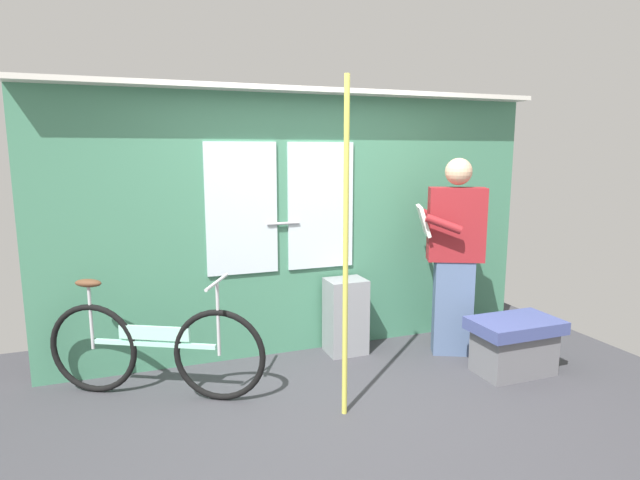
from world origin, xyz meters
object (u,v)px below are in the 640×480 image
object	(u,v)px
handrail_pole	(346,253)
bench_seat_corner	(514,344)
trash_bin_by_wall	(346,316)
passenger_reading_newspaper	(454,253)
bicycle_near_door	(154,349)

from	to	relation	value
handrail_pole	bench_seat_corner	xyz separation A→B (m)	(1.55, 0.14, -0.89)
bench_seat_corner	trash_bin_by_wall	bearing A→B (deg)	141.65
trash_bin_by_wall	handrail_pole	xyz separation A→B (m)	(-0.44, -1.01, 0.79)
passenger_reading_newspaper	bench_seat_corner	size ratio (longest dim) A/B	2.46
bicycle_near_door	passenger_reading_newspaper	distance (m)	2.57
bench_seat_corner	passenger_reading_newspaper	bearing A→B (deg)	113.61
bicycle_near_door	bench_seat_corner	size ratio (longest dim) A/B	2.11
bench_seat_corner	bicycle_near_door	bearing A→B (deg)	168.02
trash_bin_by_wall	bench_seat_corner	xyz separation A→B (m)	(1.11, -0.88, -0.10)
bicycle_near_door	trash_bin_by_wall	world-z (taller)	bicycle_near_door
passenger_reading_newspaper	trash_bin_by_wall	world-z (taller)	passenger_reading_newspaper
bicycle_near_door	bench_seat_corner	xyz separation A→B (m)	(2.75, -0.58, -0.12)
passenger_reading_newspaper	trash_bin_by_wall	bearing A→B (deg)	4.01
passenger_reading_newspaper	handrail_pole	size ratio (longest dim) A/B	0.76
bicycle_near_door	handrail_pole	world-z (taller)	handrail_pole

